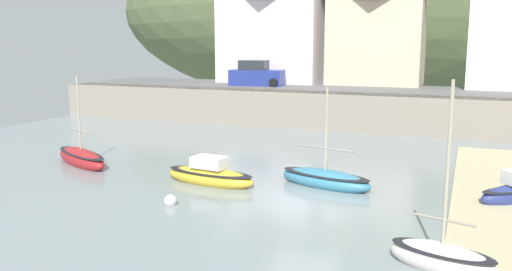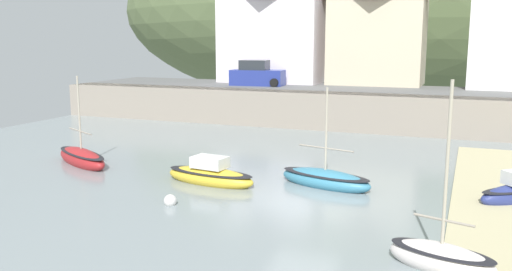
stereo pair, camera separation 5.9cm
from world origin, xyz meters
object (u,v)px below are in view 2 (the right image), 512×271
Objects in this scene: waterfront_building_left at (275,23)px; mooring_buoy at (170,201)px; sailboat_tall_mast at (325,179)px; motorboat_with_cabin at (82,158)px; parked_car_near_slipway at (257,75)px; waterfront_building_centre at (378,29)px; sailboat_nearest_shore at (441,258)px; rowboat_small_beached at (210,175)px.

waterfront_building_left is 20.30× the size of mooring_buoy.
sailboat_tall_mast is 6.50m from mooring_buoy.
motorboat_with_cabin is 1.06× the size of parked_car_near_slipway.
waterfront_building_centre is 1.63× the size of sailboat_nearest_shore.
waterfront_building_centre is 17.85× the size of mooring_buoy.
parked_car_near_slipway is (-5.55, 19.29, 2.87)m from rowboat_small_beached.
waterfront_building_centre is at bearing 109.84° from sailboat_tall_mast.
sailboat_nearest_shore is at bearing -22.53° from rowboat_small_beached.
waterfront_building_centre is at bearing 23.57° from parked_car_near_slipway.
waterfront_building_centre reaches higher than parked_car_near_slipway.
parked_car_near_slipway is at bearing 113.48° from rowboat_small_beached.
waterfront_building_left reaches higher than waterfront_building_centre.
waterfront_building_left is at bearing 113.56° from motorboat_with_cabin.
parked_car_near_slipway is 8.92× the size of mooring_buoy.
waterfront_building_centre is (8.48, 0.00, -0.59)m from waterfront_building_left.
parked_car_near_slipway is at bearing 134.78° from sailboat_tall_mast.
sailboat_nearest_shore is 10.93× the size of mooring_buoy.
sailboat_nearest_shore is at bearing -77.12° from waterfront_building_centre.
mooring_buoy is at bearing -119.90° from sailboat_tall_mast.
waterfront_building_left is 2.15× the size of motorboat_with_cabin.
motorboat_with_cabin is at bearing -162.26° from sailboat_tall_mast.
waterfront_building_left is 8.50m from waterfront_building_centre.
motorboat_with_cabin is 7.36m from rowboat_small_beached.
motorboat_with_cabin reaches higher than sailboat_tall_mast.
sailboat_tall_mast is at bearing -85.45° from waterfront_building_centre.
sailboat_nearest_shore is (16.83, -6.31, -0.01)m from motorboat_with_cabin.
mooring_buoy is (5.55, -22.54, -3.06)m from parked_car_near_slipway.
parked_car_near_slipway reaches higher than sailboat_tall_mast.
waterfront_building_left reaches higher than sailboat_nearest_shore.
parked_car_near_slipway is (-8.37, -4.50, -3.50)m from waterfront_building_centre.
sailboat_nearest_shore reaches higher than mooring_buoy.
rowboat_small_beached is (-4.61, -1.33, 0.05)m from sailboat_tall_mast.
rowboat_small_beached is (5.66, -23.79, -6.96)m from waterfront_building_left.
waterfront_building_centre reaches higher than motorboat_with_cabin.
sailboat_tall_mast is at bearing 44.82° from mooring_buoy.
sailboat_tall_mast is 4.80m from rowboat_small_beached.
sailboat_tall_mast is 8.40m from sailboat_nearest_shore.
waterfront_building_centre is at bearing 84.04° from mooring_buoy.
parked_car_near_slipway is (1.76, 18.47, 2.89)m from motorboat_with_cabin.
rowboat_small_beached is at bearing 89.93° from mooring_buoy.
sailboat_nearest_shore is at bearing -13.22° from mooring_buoy.
waterfront_building_left is 24.06m from motorboat_with_cabin.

